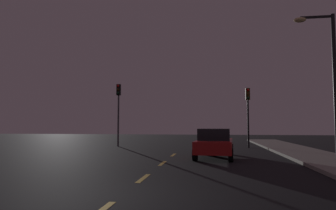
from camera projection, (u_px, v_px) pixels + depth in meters
ground_plane at (165, 162)px, 13.96m from camera, size 80.00×80.00×0.00m
lane_stripe_second at (143, 178)px, 9.61m from camera, size 0.16×1.60×0.01m
lane_stripe_third at (163, 163)px, 13.36m from camera, size 0.16×1.60×0.01m
lane_stripe_fourth at (173, 155)px, 17.12m from camera, size 0.16×1.60×0.01m
traffic_signal_left at (118, 103)px, 24.26m from camera, size 0.32×0.38×5.02m
traffic_signal_right at (248, 106)px, 22.75m from camera, size 0.32×0.38×4.52m
car_stopped_ahead at (215, 143)px, 15.75m from camera, size 2.17×4.66×1.52m
street_lamp_right at (328, 72)px, 13.77m from camera, size 1.82×0.36×6.86m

